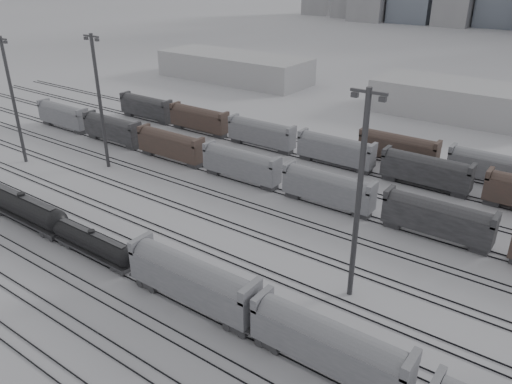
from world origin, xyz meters
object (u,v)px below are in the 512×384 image
Objects in this scene: tank_car_b at (93,242)px; hopper_car_a at (192,279)px; light_mast_a at (13,98)px; hopper_car_b at (329,343)px; light_mast_c at (359,194)px; tank_car_a at (24,207)px.

hopper_car_a is (17.35, -0.00, 1.46)m from tank_car_b.
light_mast_a is (-38.73, 13.92, 10.18)m from tank_car_b.
light_mast_c is (-3.68, 12.31, 9.40)m from hopper_car_b.
light_mast_a reaches higher than hopper_car_a.
hopper_car_a is 0.69× the size of light_mast_c.
tank_car_a reaches higher than tank_car_b.
hopper_car_a is at bearing -180.00° from hopper_car_b.
light_mast_c reaches higher than tank_car_a.
light_mast_a is at bearing 169.20° from hopper_car_b.
hopper_car_a reaches higher than tank_car_b.
light_mast_c reaches higher than hopper_car_a.
light_mast_a reaches higher than hopper_car_b.
tank_car_b is 34.26m from hopper_car_b.
hopper_car_b is (16.89, 0.00, -0.20)m from hopper_car_a.
tank_car_a is 48.95m from light_mast_c.
light_mast_c reaches higher than hopper_car_b.
hopper_car_b is at bearing -73.35° from light_mast_c.
hopper_car_a is 16.89m from hopper_car_b.
light_mast_c is at bearing 42.97° from hopper_car_a.
tank_car_b is 0.64× the size of light_mast_c.
tank_car_b is 42.40m from light_mast_a.
light_mast_a is (-23.02, 13.92, 9.66)m from tank_car_a.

